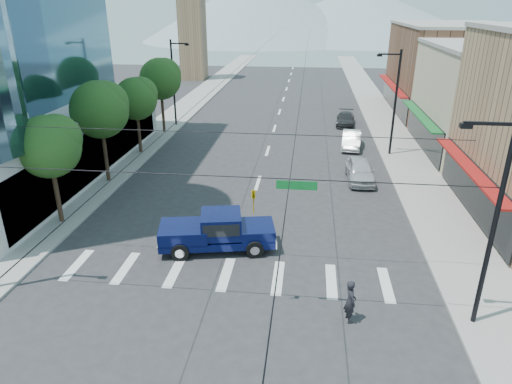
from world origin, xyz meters
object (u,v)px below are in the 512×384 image
Objects in this scene: pickup_truck at (217,231)px; parked_car_mid at (351,140)px; parked_car_near at (360,170)px; pedestrian at (350,301)px; parked_car_far at (345,119)px.

parked_car_mid is at bearing 55.19° from pickup_truck.
parked_car_near is at bearing 41.47° from pickup_truck.
pedestrian is at bearing -88.48° from parked_car_mid.
pedestrian is 0.41× the size of parked_car_near.
pedestrian is at bearing -49.69° from pickup_truck.
parked_car_near is 8.49m from parked_car_mid.
parked_car_mid is (1.98, 25.28, -0.22)m from pedestrian.
pedestrian is (6.74, -5.37, -0.12)m from pickup_truck.
pickup_truck is 8.62m from pedestrian.
pickup_truck reaches higher than parked_car_near.
parked_car_far is at bearing 61.79° from pickup_truck.
pickup_truck reaches higher than parked_car_mid.
pickup_truck is 21.73m from parked_car_mid.
pickup_truck is 1.41× the size of parked_car_far.
parked_car_far is at bearing 88.50° from parked_car_near.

